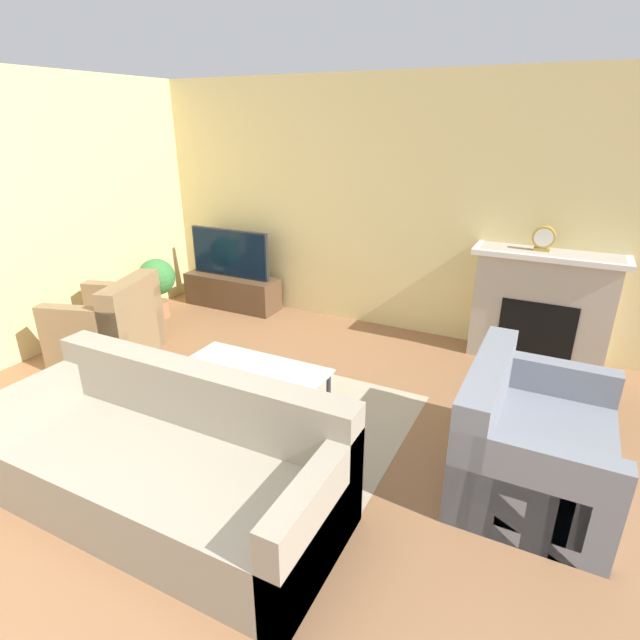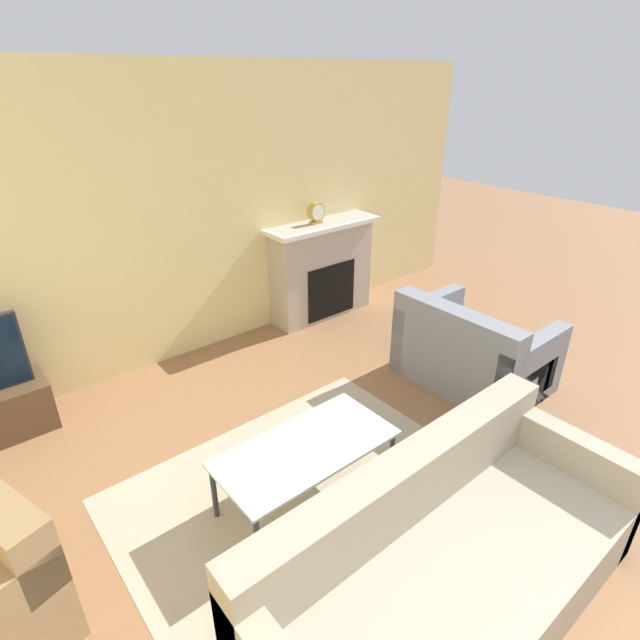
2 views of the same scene
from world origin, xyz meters
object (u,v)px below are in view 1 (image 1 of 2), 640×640
Objects in this scene: couch_loveseat at (529,444)px; potted_plant at (157,281)px; mantel_clock at (544,238)px; coffee_table at (252,373)px; couch_sectional at (169,466)px; armchair_by_window at (110,329)px; tv at (230,253)px.

couch_loveseat reaches higher than potted_plant.
coffee_table is at bearing -130.63° from mantel_clock.
couch_sectional is 2.29m from couch_loveseat.
armchair_by_window reaches higher than potted_plant.
couch_sectional is 3.07× the size of potted_plant.
potted_plant is at bearing 149.26° from coffee_table.
couch_sectional and armchair_by_window have the same top height.
coffee_table is at bearing 64.32° from armchair_by_window.
potted_plant reaches higher than coffee_table.
couch_sectional is 2.40m from armchair_by_window.
mantel_clock reaches higher than couch_loveseat.
couch_sectional is at bearing 122.07° from couch_loveseat.
coffee_table is at bearing -30.74° from potted_plant.
couch_sectional reaches higher than coffee_table.
armchair_by_window is (-3.93, 0.13, 0.01)m from couch_loveseat.
armchair_by_window is 4.27m from mantel_clock.
mantel_clock is (-0.20, 1.98, 0.94)m from couch_loveseat.
armchair_by_window is 1.13m from potted_plant.
coffee_table is (1.69, -2.04, -0.31)m from tv.
couch_loveseat is 1.05× the size of coffee_table.
couch_sectional is 9.63× the size of mantel_clock.
potted_plant is 4.24m from mantel_clock.
mantel_clock is at bearing 5.76° from couch_loveseat.
mantel_clock is (3.73, 1.85, 0.93)m from armchair_by_window.
couch_loveseat is 2.04m from coffee_table.
tv is 3.56m from mantel_clock.
potted_plant is (-4.29, 1.18, 0.17)m from couch_loveseat.
coffee_table is 5.10× the size of mantel_clock.
couch_sectional is 3.36m from potted_plant.
tv is 1.04× the size of armchair_by_window.
armchair_by_window is 1.47× the size of potted_plant.
mantel_clock is (3.52, 0.10, 0.52)m from tv.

